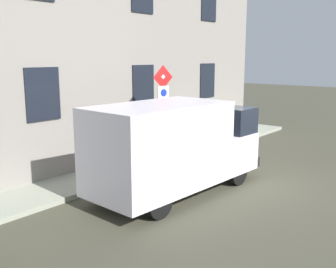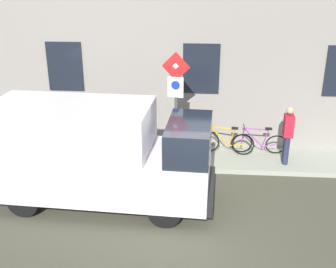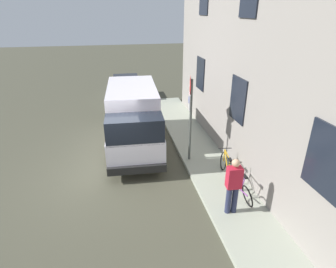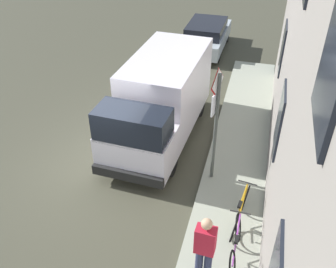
{
  "view_description": "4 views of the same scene",
  "coord_description": "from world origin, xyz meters",
  "px_view_note": "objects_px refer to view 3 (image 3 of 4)",
  "views": [
    {
      "loc": [
        -5.24,
        10.6,
        3.68
      ],
      "look_at": [
        2.91,
        0.59,
        1.15
      ],
      "focal_mm": 42.31,
      "sensor_mm": 36.0,
      "label": 1
    },
    {
      "loc": [
        -7.68,
        0.04,
        5.38
      ],
      "look_at": [
        2.57,
        0.84,
        1.29
      ],
      "focal_mm": 44.0,
      "sensor_mm": 36.0,
      "label": 2
    },
    {
      "loc": [
        0.46,
        -8.26,
        5.44
      ],
      "look_at": [
        2.24,
        0.5,
        1.35
      ],
      "focal_mm": 29.36,
      "sensor_mm": 36.0,
      "label": 3
    },
    {
      "loc": [
        3.97,
        -7.28,
        7.11
      ],
      "look_at": [
        1.84,
        0.72,
        1.3
      ],
      "focal_mm": 40.37,
      "sensor_mm": 36.0,
      "label": 4
    }
  ],
  "objects_px": {
    "parked_hatchback": "(126,87)",
    "pedestrian": "(233,185)",
    "sign_post_stacked": "(190,107)",
    "bicycle_orange": "(227,168)",
    "bicycle_purple": "(240,185)",
    "delivery_van": "(133,117)"
  },
  "relations": [
    {
      "from": "sign_post_stacked",
      "to": "pedestrian",
      "type": "relative_size",
      "value": 1.83
    },
    {
      "from": "parked_hatchback",
      "to": "pedestrian",
      "type": "bearing_deg",
      "value": -169.18
    },
    {
      "from": "sign_post_stacked",
      "to": "delivery_van",
      "type": "bearing_deg",
      "value": 137.12
    },
    {
      "from": "sign_post_stacked",
      "to": "bicycle_purple",
      "type": "xyz_separation_m",
      "value": [
        0.95,
        -2.48,
        -1.75
      ]
    },
    {
      "from": "sign_post_stacked",
      "to": "bicycle_orange",
      "type": "relative_size",
      "value": 1.84
    },
    {
      "from": "delivery_van",
      "to": "bicycle_purple",
      "type": "distance_m",
      "value": 5.19
    },
    {
      "from": "sign_post_stacked",
      "to": "bicycle_orange",
      "type": "xyz_separation_m",
      "value": [
        0.95,
        -1.48,
        -1.75
      ]
    },
    {
      "from": "parked_hatchback",
      "to": "pedestrian",
      "type": "height_order",
      "value": "pedestrian"
    },
    {
      "from": "bicycle_purple",
      "to": "pedestrian",
      "type": "distance_m",
      "value": 1.07
    },
    {
      "from": "sign_post_stacked",
      "to": "bicycle_purple",
      "type": "distance_m",
      "value": 3.19
    },
    {
      "from": "bicycle_purple",
      "to": "pedestrian",
      "type": "relative_size",
      "value": 0.99
    },
    {
      "from": "pedestrian",
      "to": "delivery_van",
      "type": "bearing_deg",
      "value": -151.89
    },
    {
      "from": "delivery_van",
      "to": "parked_hatchback",
      "type": "xyz_separation_m",
      "value": [
        0.14,
        7.35,
        -0.6
      ]
    },
    {
      "from": "delivery_van",
      "to": "bicycle_purple",
      "type": "height_order",
      "value": "delivery_van"
    },
    {
      "from": "delivery_van",
      "to": "bicycle_purple",
      "type": "xyz_separation_m",
      "value": [
        2.86,
        -4.26,
        -0.82
      ]
    },
    {
      "from": "parked_hatchback",
      "to": "bicycle_orange",
      "type": "relative_size",
      "value": 2.36
    },
    {
      "from": "parked_hatchback",
      "to": "bicycle_purple",
      "type": "height_order",
      "value": "parked_hatchback"
    },
    {
      "from": "sign_post_stacked",
      "to": "parked_hatchback",
      "type": "bearing_deg",
      "value": 100.95
    },
    {
      "from": "parked_hatchback",
      "to": "bicycle_purple",
      "type": "bearing_deg",
      "value": -165.87
    },
    {
      "from": "delivery_van",
      "to": "sign_post_stacked",
      "type": "bearing_deg",
      "value": 50.22
    },
    {
      "from": "sign_post_stacked",
      "to": "bicycle_orange",
      "type": "height_order",
      "value": "sign_post_stacked"
    },
    {
      "from": "sign_post_stacked",
      "to": "bicycle_purple",
      "type": "relative_size",
      "value": 1.84
    }
  ]
}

